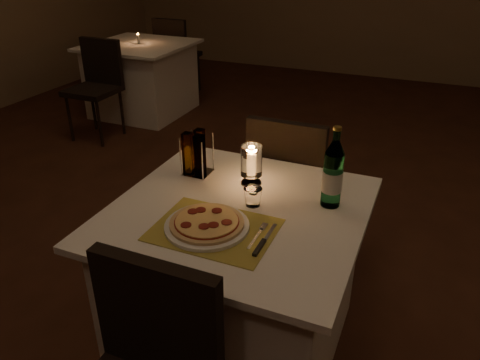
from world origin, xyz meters
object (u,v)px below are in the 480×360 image
at_px(chair_far, 290,177).
at_px(plate, 207,226).
at_px(main_table, 238,280).
at_px(water_bottle, 333,175).
at_px(pizza, 207,222).
at_px(hurricane_candle, 251,162).
at_px(neighbor_table_left, 142,79).
at_px(tumbler, 253,197).

height_order(chair_far, plate, chair_far).
bearing_deg(main_table, plate, -105.52).
xyz_separation_m(main_table, chair_far, (-0.00, 0.71, 0.18)).
bearing_deg(water_bottle, pizza, -137.21).
height_order(chair_far, water_bottle, water_bottle).
bearing_deg(plate, hurricane_candle, 87.23).
height_order(main_table, plate, plate).
height_order(hurricane_candle, neighbor_table_left, hurricane_candle).
height_order(chair_far, pizza, chair_far).
distance_m(chair_far, hurricane_candle, 0.58).
relative_size(chair_far, tumbler, 11.73).
bearing_deg(water_bottle, neighbor_table_left, 136.36).
distance_m(pizza, tumbler, 0.25).
xyz_separation_m(plate, neighbor_table_left, (-2.20, 2.82, -0.38)).
xyz_separation_m(plate, pizza, (-0.00, 0.00, 0.02)).
bearing_deg(pizza, water_bottle, 42.79).
bearing_deg(hurricane_candle, tumbler, -66.28).
xyz_separation_m(pizza, water_bottle, (0.38, 0.36, 0.11)).
bearing_deg(hurricane_candle, water_bottle, -6.83).
relative_size(plate, neighbor_table_left, 0.32).
relative_size(pizza, tumbler, 3.65).
distance_m(tumbler, hurricane_candle, 0.20).
relative_size(plate, tumbler, 4.17).
height_order(main_table, pizza, pizza).
bearing_deg(pizza, main_table, 74.40).
bearing_deg(tumbler, hurricane_candle, 113.72).
bearing_deg(hurricane_candle, chair_far, 86.45).
xyz_separation_m(pizza, tumbler, (0.09, 0.23, 0.01)).
xyz_separation_m(chair_far, water_bottle, (0.33, -0.54, 0.33)).
bearing_deg(plate, water_bottle, 42.82).
height_order(tumbler, neighbor_table_left, tumbler).
distance_m(main_table, neighbor_table_left, 3.47).
relative_size(tumbler, neighbor_table_left, 0.08).
height_order(main_table, neighbor_table_left, same).
height_order(plate, water_bottle, water_bottle).
relative_size(main_table, chair_far, 1.11).
bearing_deg(neighbor_table_left, main_table, -49.56).
relative_size(plate, hurricane_candle, 1.76).
height_order(pizza, neighbor_table_left, pizza).
height_order(pizza, water_bottle, water_bottle).
height_order(plate, pizza, pizza).
bearing_deg(tumbler, chair_far, 93.83).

